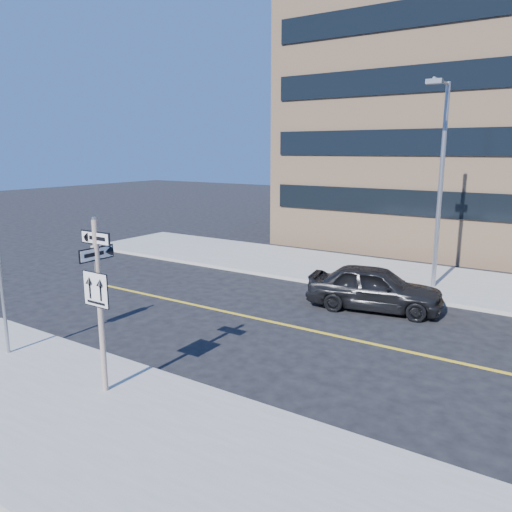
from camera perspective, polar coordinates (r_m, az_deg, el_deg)
The scene contains 5 objects.
ground at distance 14.14m, azimuth -8.83°, elevation -11.58°, with size 120.00×120.00×0.00m, color black.
sign_pole at distance 11.71m, azimuth -17.52°, elevation -4.38°, with size 0.92×0.92×4.06m.
parked_car_a at distance 18.35m, azimuth 13.39°, elevation -3.54°, with size 4.73×1.91×1.61m, color black.
streetlight_a at distance 20.85m, azimuth 20.29°, elevation 8.90°, with size 0.55×2.25×8.00m.
building_brick at distance 35.33m, azimuth 23.18°, elevation 16.58°, with size 18.00×18.00×18.00m, color tan.
Camera 1 is at (8.83, -9.50, 5.63)m, focal length 35.00 mm.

